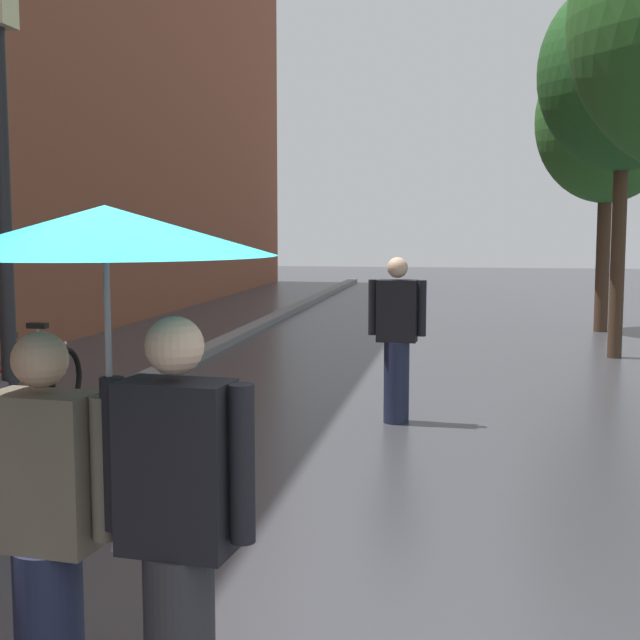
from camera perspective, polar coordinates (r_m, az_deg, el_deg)
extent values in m
cube|color=slate|center=(13.77, -7.47, -1.96)|extent=(0.30, 36.00, 0.12)
cylinder|color=#473323|center=(13.85, 19.08, 4.17)|extent=(0.21, 0.21, 3.19)
ellipsoid|color=#235623|center=(14.03, 19.48, 15.18)|extent=(2.54, 2.54, 2.90)
cylinder|color=#473323|center=(17.28, 18.18, 3.94)|extent=(0.26, 0.26, 2.83)
ellipsoid|color=#2D6628|center=(17.38, 18.47, 12.43)|extent=(2.66, 2.66, 3.09)
torus|color=black|center=(8.98, -18.39, -4.71)|extent=(0.15, 0.70, 0.70)
cylinder|color=red|center=(9.12, -20.01, -2.86)|extent=(0.04, 0.04, 0.55)
cube|color=black|center=(9.08, -20.08, -0.96)|extent=(0.23, 0.13, 0.06)
torus|color=black|center=(9.79, -16.49, -3.77)|extent=(0.09, 0.70, 0.70)
cylinder|color=silver|center=(9.96, -18.59, -2.51)|extent=(0.88, 0.07, 0.43)
cylinder|color=silver|center=(9.90, -18.10, -2.10)|extent=(0.04, 0.04, 0.55)
cube|color=black|center=(9.86, -18.16, -0.35)|extent=(0.22, 0.11, 0.06)
cube|color=#665B4C|center=(3.44, -17.77, -9.47)|extent=(0.42, 0.26, 0.59)
sphere|color=tan|center=(3.35, -18.01, -2.51)|extent=(0.21, 0.21, 0.21)
cylinder|color=#665B4C|center=(3.30, -14.12, -9.48)|extent=(0.09, 0.09, 0.53)
cube|color=black|center=(3.16, -9.45, -9.57)|extent=(0.42, 0.26, 0.62)
sphere|color=beige|center=(3.07, -9.59, -1.69)|extent=(0.21, 0.21, 0.21)
cylinder|color=black|center=(3.26, -13.47, -8.58)|extent=(0.09, 0.09, 0.56)
cylinder|color=black|center=(3.06, -5.16, -9.44)|extent=(0.09, 0.09, 0.56)
cylinder|color=#9E9EA3|center=(3.25, -13.72, -5.37)|extent=(0.02, 0.02, 1.12)
cone|color=#1EB2C6|center=(3.19, -14.01, 5.76)|extent=(1.24, 1.24, 0.18)
cylinder|color=black|center=(6.91, -20.06, 3.52)|extent=(0.12, 0.12, 3.45)
cylinder|color=#1E233D|center=(8.86, 5.07, -4.11)|extent=(0.26, 0.26, 0.84)
cube|color=black|center=(8.76, 5.11, 0.61)|extent=(0.41, 0.24, 0.63)
sphere|color=beige|center=(8.73, 5.14, 3.47)|extent=(0.21, 0.21, 0.21)
cylinder|color=black|center=(8.80, 3.50, 0.85)|extent=(0.09, 0.09, 0.56)
cylinder|color=black|center=(8.73, 6.74, 0.77)|extent=(0.09, 0.09, 0.56)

